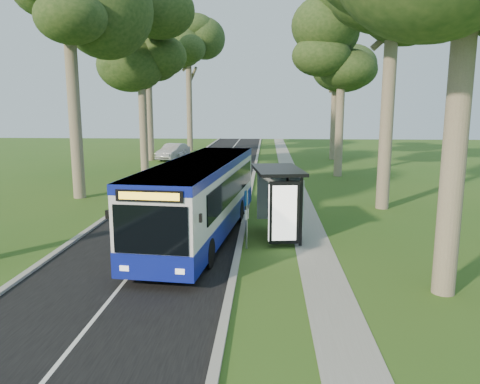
% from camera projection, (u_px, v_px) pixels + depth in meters
% --- Properties ---
extents(ground, '(120.00, 120.00, 0.00)m').
position_uv_depth(ground, '(242.00, 236.00, 20.57)').
color(ground, '#305A1C').
rests_on(ground, ground).
extents(road, '(7.00, 100.00, 0.02)m').
position_uv_depth(road, '(197.00, 193.00, 30.58)').
color(road, black).
rests_on(road, ground).
extents(kerb_east, '(0.25, 100.00, 0.12)m').
position_uv_depth(kerb_east, '(250.00, 193.00, 30.37)').
color(kerb_east, '#9E9B93').
rests_on(kerb_east, ground).
extents(kerb_west, '(0.25, 100.00, 0.12)m').
position_uv_depth(kerb_west, '(144.00, 191.00, 30.77)').
color(kerb_west, '#9E9B93').
rests_on(kerb_west, ground).
extents(centre_line, '(0.12, 100.00, 0.00)m').
position_uv_depth(centre_line, '(197.00, 193.00, 30.58)').
color(centre_line, white).
rests_on(centre_line, road).
extents(footpath, '(1.50, 100.00, 0.02)m').
position_uv_depth(footpath, '(296.00, 194.00, 30.21)').
color(footpath, gray).
rests_on(footpath, ground).
extents(bus, '(3.92, 12.77, 3.33)m').
position_uv_depth(bus, '(201.00, 198.00, 20.08)').
color(bus, white).
rests_on(bus, ground).
extents(bus_stop_sign, '(0.16, 0.33, 2.41)m').
position_uv_depth(bus_stop_sign, '(247.00, 212.00, 18.45)').
color(bus_stop_sign, gray).
rests_on(bus_stop_sign, ground).
extents(bus_shelter, '(2.38, 3.74, 3.01)m').
position_uv_depth(bus_shelter, '(282.00, 191.00, 19.56)').
color(bus_shelter, black).
rests_on(bus_shelter, ground).
extents(litter_bin, '(0.62, 0.62, 1.08)m').
position_uv_depth(litter_bin, '(262.00, 194.00, 27.17)').
color(litter_bin, black).
rests_on(litter_bin, ground).
extents(car_white, '(2.07, 4.51, 1.50)m').
position_uv_depth(car_white, '(178.00, 152.00, 50.14)').
color(car_white, silver).
rests_on(car_white, ground).
extents(car_silver, '(2.91, 5.35, 1.67)m').
position_uv_depth(car_silver, '(173.00, 152.00, 49.10)').
color(car_silver, '#B4B6BD').
rests_on(car_silver, ground).
extents(tree_west_c, '(5.20, 5.20, 13.85)m').
position_uv_depth(tree_west_c, '(140.00, 46.00, 36.87)').
color(tree_west_c, '#7A6B56').
rests_on(tree_west_c, ground).
extents(tree_west_d, '(5.20, 5.20, 18.59)m').
position_uv_depth(tree_west_d, '(146.00, 22.00, 46.16)').
color(tree_west_d, '#7A6B56').
rests_on(tree_west_d, ground).
extents(tree_west_e, '(5.20, 5.20, 16.41)m').
position_uv_depth(tree_west_e, '(188.00, 50.00, 56.12)').
color(tree_west_e, '#7A6B56').
rests_on(tree_west_e, ground).
extents(tree_east_c, '(5.20, 5.20, 14.15)m').
position_uv_depth(tree_east_c, '(343.00, 41.00, 35.93)').
color(tree_east_c, '#7A6B56').
rests_on(tree_east_c, ground).
extents(tree_east_d, '(5.20, 5.20, 13.48)m').
position_uv_depth(tree_east_d, '(336.00, 62.00, 47.73)').
color(tree_east_d, '#7A6B56').
rests_on(tree_east_d, ground).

